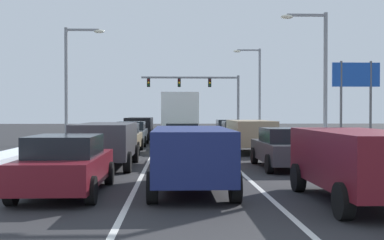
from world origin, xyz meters
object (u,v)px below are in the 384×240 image
sedan_black_right_lane_fifth (227,129)px  sedan_gray_center_lane_fifth (179,128)px  suv_navy_center_lane_nearest (191,153)px  suv_charcoal_left_lane_second (106,141)px  suv_black_left_lane_fifth (139,126)px  street_lamp_left_mid (72,74)px  roadside_sign_right (356,83)px  sedan_tan_left_lane_third (122,138)px  sedan_red_center_lane_second (192,145)px  suv_tan_right_lane_third (250,133)px  sedan_green_center_lane_third (182,137)px  sedan_silver_left_lane_fourth (132,133)px  traffic_light_gantry (204,88)px  suv_maroon_right_lane_nearest (359,159)px  street_lamp_right_mid (319,67)px  sedan_charcoal_right_lane_second (285,148)px  street_lamp_right_far (256,83)px  box_truck_center_lane_fourth (179,115)px  sedan_silver_right_lane_fourth (236,133)px  sedan_maroon_left_lane_nearest (66,164)px

sedan_black_right_lane_fifth → sedan_gray_center_lane_fifth: bearing=142.1°
suv_navy_center_lane_nearest → suv_charcoal_left_lane_second: same height
suv_black_left_lane_fifth → street_lamp_left_mid: street_lamp_left_mid is taller
roadside_sign_right → sedan_tan_left_lane_third: bearing=-155.8°
sedan_red_center_lane_second → roadside_sign_right: (11.42, 12.18, 3.25)m
suv_tan_right_lane_third → roadside_sign_right: size_ratio=0.89×
sedan_green_center_lane_third → suv_navy_center_lane_nearest: bearing=-89.9°
suv_charcoal_left_lane_second → sedan_silver_left_lane_fourth: size_ratio=1.09×
sedan_black_right_lane_fifth → traffic_light_gantry: 16.62m
suv_tan_right_lane_third → suv_navy_center_lane_nearest: (-3.50, -12.04, 0.00)m
sedan_red_center_lane_second → suv_charcoal_left_lane_second: suv_charcoal_left_lane_second is taller
suv_charcoal_left_lane_second → suv_navy_center_lane_nearest: bearing=-62.0°
suv_maroon_right_lane_nearest → sedan_red_center_lane_second: (-3.51, 8.67, -0.25)m
sedan_green_center_lane_third → suv_black_left_lane_fifth: bearing=104.4°
suv_black_left_lane_fifth → suv_navy_center_lane_nearest: bearing=-82.9°
suv_maroon_right_lane_nearest → sedan_black_right_lane_fifth: size_ratio=1.09×
street_lamp_right_mid → street_lamp_left_mid: street_lamp_left_mid is taller
sedan_tan_left_lane_third → sedan_silver_left_lane_fourth: size_ratio=1.00×
suv_tan_right_lane_third → sedan_tan_left_lane_third: 6.64m
sedan_charcoal_right_lane_second → sedan_red_center_lane_second: bearing=153.8°
traffic_light_gantry → street_lamp_right_mid: size_ratio=1.42×
suv_tan_right_lane_third → street_lamp_right_far: 22.34m
sedan_green_center_lane_third → roadside_sign_right: size_ratio=0.82×
sedan_gray_center_lane_fifth → suv_black_left_lane_fifth: size_ratio=0.92×
street_lamp_right_mid → sedan_charcoal_right_lane_second: bearing=-114.0°
sedan_tan_left_lane_third → roadside_sign_right: bearing=24.2°
sedan_charcoal_right_lane_second → street_lamp_right_mid: (3.99, 8.95, 3.87)m
suv_tan_right_lane_third → suv_charcoal_left_lane_second: 9.11m
box_truck_center_lane_fourth → traffic_light_gantry: traffic_light_gantry is taller
suv_black_left_lane_fifth → traffic_light_gantry: 17.43m
sedan_silver_right_lane_fourth → street_lamp_right_far: bearing=75.4°
suv_charcoal_left_lane_second → sedan_maroon_left_lane_nearest: bearing=-92.0°
sedan_red_center_lane_second → suv_charcoal_left_lane_second: (-3.29, -1.15, 0.25)m
sedan_gray_center_lane_fifth → roadside_sign_right: bearing=-37.0°
sedan_red_center_lane_second → sedan_charcoal_right_lane_second: bearing=-26.2°
suv_maroon_right_lane_nearest → box_truck_center_lane_fourth: (-3.84, 22.42, 0.88)m
sedan_silver_right_lane_fourth → sedan_red_center_lane_second: bearing=-105.8°
sedan_black_right_lane_fifth → suv_black_left_lane_fifth: 6.90m
suv_navy_center_lane_nearest → suv_charcoal_left_lane_second: size_ratio=1.00×
street_lamp_left_mid → street_lamp_right_mid: bearing=-21.1°
sedan_gray_center_lane_fifth → roadside_sign_right: (11.71, -8.82, 3.25)m
traffic_light_gantry → street_lamp_right_far: street_lamp_right_far is taller
traffic_light_gantry → street_lamp_right_far: bearing=-58.1°
suv_charcoal_left_lane_second → sedan_green_center_lane_third: bearing=67.8°
sedan_silver_right_lane_fourth → sedan_black_right_lane_fifth: same height
box_truck_center_lane_fourth → sedan_charcoal_right_lane_second: bearing=-76.3°
suv_maroon_right_lane_nearest → box_truck_center_lane_fourth: size_ratio=0.68×
sedan_charcoal_right_lane_second → sedan_red_center_lane_second: size_ratio=1.00×
box_truck_center_lane_fourth → sedan_gray_center_lane_fifth: bearing=89.7°
sedan_charcoal_right_lane_second → suv_charcoal_left_lane_second: (-6.72, 0.54, 0.25)m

